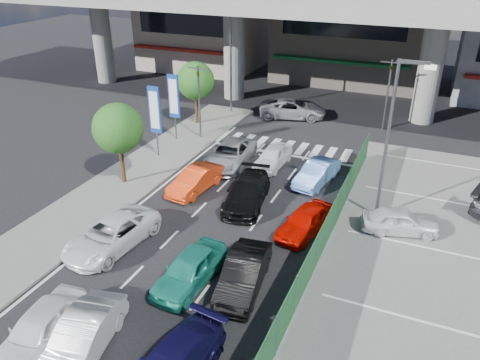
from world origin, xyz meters
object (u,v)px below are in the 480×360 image
at_px(van_white_back_left, 40,328).
at_px(sedan_white_front_mid, 273,157).
at_px(crossing_wagon_silver, 293,109).
at_px(parked_sedan_white, 400,221).
at_px(taxi_orange_left, 196,180).
at_px(taxi_orange_right, 305,221).
at_px(traffic_light_left, 199,84).
at_px(signboard_near, 155,112).
at_px(street_lamp_right, 393,129).
at_px(traffic_light_right, 390,77).
at_px(hatch_white_back_mid, 82,338).
at_px(taxi_teal_mid, 190,269).
at_px(hatch_black_mid_right, 244,274).
at_px(street_lamp_left, 233,54).
at_px(tree_near, 118,129).
at_px(sedan_white_mid_left, 112,234).
at_px(signboard_far, 174,98).
at_px(wagon_silver_front_left, 230,155).
at_px(tree_far, 195,81).
at_px(sedan_black_mid, 247,193).
at_px(traffic_cone, 379,213).
at_px(kei_truck_front_right, 317,173).

distance_m(van_white_back_left, sedan_white_front_mid, 17.05).
distance_m(crossing_wagon_silver, parked_sedan_white, 17.08).
height_order(taxi_orange_left, taxi_orange_right, taxi_orange_left).
height_order(traffic_light_left, signboard_near, traffic_light_left).
bearing_deg(traffic_light_left, street_lamp_right, -24.16).
height_order(traffic_light_right, hatch_white_back_mid, traffic_light_right).
distance_m(traffic_light_left, hatch_white_back_mid, 20.07).
bearing_deg(traffic_light_right, taxi_teal_mid, -102.36).
xyz_separation_m(van_white_back_left, hatch_black_mid_right, (5.27, 5.50, 0.00)).
distance_m(street_lamp_left, sedan_white_front_mid, 11.35).
height_order(van_white_back_left, parked_sedan_white, van_white_back_left).
relative_size(tree_near, sedan_white_mid_left, 0.98).
relative_size(signboard_near, signboard_far, 1.00).
bearing_deg(street_lamp_right, taxi_orange_right, -137.43).
bearing_deg(taxi_orange_right, signboard_near, 170.02).
bearing_deg(street_lamp_right, wagon_silver_front_left, 163.96).
bearing_deg(tree_near, signboard_far, 94.90).
bearing_deg(crossing_wagon_silver, taxi_orange_right, -176.08).
bearing_deg(tree_near, taxi_teal_mid, -39.13).
relative_size(tree_far, taxi_orange_right, 1.27).
xyz_separation_m(traffic_light_left, street_lamp_right, (13.37, -6.00, 0.83)).
relative_size(hatch_white_back_mid, parked_sedan_white, 1.16).
xyz_separation_m(sedan_black_mid, crossing_wagon_silver, (-1.98, 14.29, 0.04)).
distance_m(sedan_white_mid_left, sedan_black_mid, 7.36).
distance_m(traffic_light_left, street_lamp_right, 14.68).
height_order(street_lamp_left, sedan_white_mid_left, street_lamp_left).
bearing_deg(sedan_white_mid_left, street_lamp_left, 103.96).
bearing_deg(parked_sedan_white, hatch_white_back_mid, 128.17).
xyz_separation_m(street_lamp_right, crossing_wagon_silver, (-8.70, 12.87, -4.04)).
bearing_deg(crossing_wagon_silver, traffic_light_right, -104.56).
relative_size(signboard_near, taxi_orange_right, 1.25).
distance_m(sedan_white_front_mid, crossing_wagon_silver, 9.40).
bearing_deg(sedan_white_mid_left, van_white_back_left, -70.58).
xyz_separation_m(traffic_light_right, taxi_teal_mid, (-4.68, -21.36, -3.25)).
height_order(sedan_white_mid_left, wagon_silver_front_left, wagon_silver_front_left).
distance_m(tree_near, sedan_white_mid_left, 6.98).
distance_m(signboard_far, traffic_cone, 15.88).
bearing_deg(sedan_white_front_mid, van_white_back_left, -94.86).
distance_m(taxi_orange_left, wagon_silver_front_left, 3.92).
distance_m(hatch_white_back_mid, sedan_white_mid_left, 6.27).
height_order(street_lamp_right, wagon_silver_front_left, street_lamp_right).
bearing_deg(signboard_near, taxi_teal_mid, -52.24).
relative_size(street_lamp_left, kei_truck_front_right, 2.06).
height_order(street_lamp_right, kei_truck_front_right, street_lamp_right).
height_order(traffic_light_left, sedan_black_mid, traffic_light_left).
relative_size(hatch_white_back_mid, taxi_orange_right, 1.11).
height_order(traffic_light_left, signboard_far, traffic_light_left).
distance_m(sedan_black_mid, kei_truck_front_right, 4.75).
distance_m(street_lamp_right, hatch_black_mid_right, 9.74).
distance_m(signboard_far, taxi_orange_right, 14.26).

